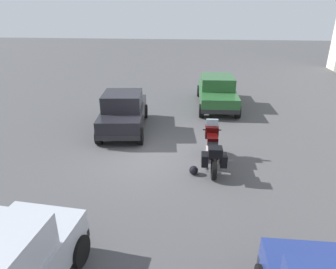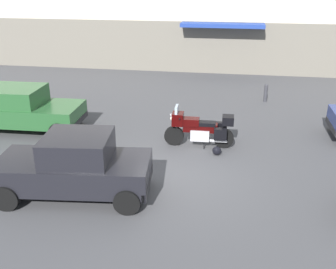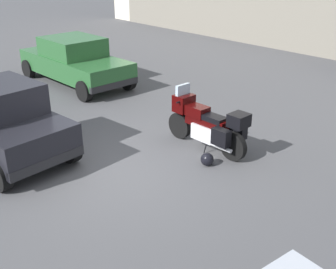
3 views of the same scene
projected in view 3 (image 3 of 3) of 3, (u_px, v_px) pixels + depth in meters
ground_plane at (119, 167)px, 8.68m from camera, size 80.00×80.00×0.00m
motorcycle at (207, 124)px, 9.24m from camera, size 2.26×0.77×1.36m
helmet at (207, 159)px, 8.69m from camera, size 0.28×0.28×0.28m
car_sedan_far at (75, 61)px, 13.94m from camera, size 4.62×2.04×1.56m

